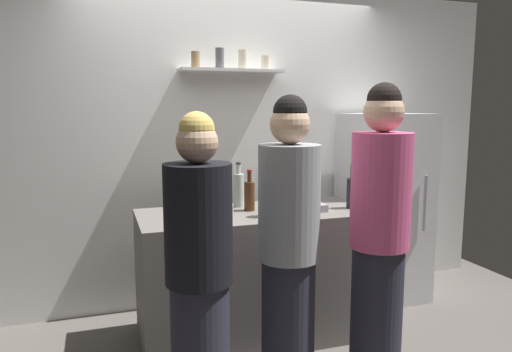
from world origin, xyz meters
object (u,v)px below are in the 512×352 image
object	(u,v)px
utensil_holder	(225,214)
wine_bottle_pale_glass	(238,189)
wine_bottle_dark_glass	(352,191)
person_grey_hoodie	(289,251)
person_pink_top	(379,238)
wine_bottle_green_glass	(290,189)
water_bottle_plastic	(268,202)
person_blonde	(199,276)
baking_pan	(299,207)
wine_bottle_amber_glass	(249,195)
refrigerator	(383,207)

from	to	relation	value
utensil_holder	wine_bottle_pale_glass	size ratio (longest dim) A/B	0.68
wine_bottle_dark_glass	person_grey_hoodie	world-z (taller)	person_grey_hoodie
wine_bottle_pale_glass	person_pink_top	world-z (taller)	person_pink_top
person_grey_hoodie	wine_bottle_green_glass	bearing A→B (deg)	52.06
wine_bottle_dark_glass	water_bottle_plastic	xyz separation A→B (m)	(-0.66, -0.07, -0.02)
person_blonde	person_grey_hoodie	distance (m)	0.53
utensil_holder	wine_bottle_pale_glass	xyz separation A→B (m)	(0.23, 0.48, 0.07)
baking_pan	utensil_holder	xyz separation A→B (m)	(-0.60, -0.22, 0.04)
wine_bottle_amber_glass	person_pink_top	size ratio (longest dim) A/B	0.16
water_bottle_plastic	person_grey_hoodie	xyz separation A→B (m)	(-0.08, -0.56, -0.16)
wine_bottle_dark_glass	water_bottle_plastic	world-z (taller)	wine_bottle_dark_glass
baking_pan	wine_bottle_pale_glass	distance (m)	0.46
wine_bottle_dark_glass	wine_bottle_green_glass	bearing A→B (deg)	137.50
utensil_holder	wine_bottle_dark_glass	distance (m)	1.01
wine_bottle_amber_glass	water_bottle_plastic	world-z (taller)	wine_bottle_amber_glass
utensil_holder	person_grey_hoodie	size ratio (longest dim) A/B	0.13
water_bottle_plastic	person_grey_hoodie	bearing A→B (deg)	-98.13
refrigerator	wine_bottle_amber_glass	world-z (taller)	refrigerator
water_bottle_plastic	person_pink_top	world-z (taller)	person_pink_top
refrigerator	person_grey_hoodie	distance (m)	1.71
wine_bottle_pale_glass	wine_bottle_dark_glass	distance (m)	0.82
wine_bottle_amber_glass	wine_bottle_dark_glass	bearing A→B (deg)	-11.82
person_grey_hoodie	person_pink_top	bearing A→B (deg)	-20.96
baking_pan	wine_bottle_dark_glass	xyz separation A→B (m)	(0.39, -0.04, 0.10)
person_blonde	person_pink_top	xyz separation A→B (m)	(1.06, 0.04, 0.09)
wine_bottle_dark_glass	water_bottle_plastic	bearing A→B (deg)	-174.11
baking_pan	person_blonde	size ratio (longest dim) A/B	0.21
person_blonde	wine_bottle_green_glass	bearing A→B (deg)	109.22
wine_bottle_amber_glass	baking_pan	bearing A→B (deg)	-17.98
wine_bottle_amber_glass	person_pink_top	xyz separation A→B (m)	(0.52, -0.83, -0.14)
utensil_holder	wine_bottle_amber_glass	distance (m)	0.42
baking_pan	utensil_holder	bearing A→B (deg)	-159.79
baking_pan	person_grey_hoodie	distance (m)	0.76
person_grey_hoodie	wine_bottle_dark_glass	bearing A→B (deg)	25.07
water_bottle_plastic	baking_pan	bearing A→B (deg)	22.66
refrigerator	utensil_holder	world-z (taller)	refrigerator
wine_bottle_amber_glass	person_pink_top	world-z (taller)	person_pink_top
wine_bottle_dark_glass	person_pink_top	distance (m)	0.73
utensil_holder	wine_bottle_pale_glass	distance (m)	0.54
person_blonde	baking_pan	bearing A→B (deg)	102.04
refrigerator	person_blonde	size ratio (longest dim) A/B	0.98
wine_bottle_pale_glass	wine_bottle_amber_glass	world-z (taller)	wine_bottle_pale_glass
baking_pan	wine_bottle_green_glass	distance (m)	0.29
person_pink_top	baking_pan	bearing A→B (deg)	165.38
wine_bottle_green_glass	water_bottle_plastic	size ratio (longest dim) A/B	1.27
utensil_holder	water_bottle_plastic	bearing A→B (deg)	18.12
wine_bottle_amber_glass	refrigerator	bearing A→B (deg)	13.40
wine_bottle_dark_glass	person_blonde	distance (m)	1.48
wine_bottle_green_glass	person_blonde	bearing A→B (deg)	-131.50
baking_pan	wine_bottle_amber_glass	world-z (taller)	wine_bottle_amber_glass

